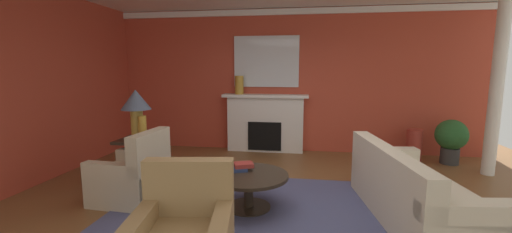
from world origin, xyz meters
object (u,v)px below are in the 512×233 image
coffee_table (249,183)px  vase_mantel_left (239,85)px  mantel_mirror (266,62)px  sofa (412,195)px  side_table (139,158)px  vase_on_side_table (143,128)px  armchair_near_window (133,178)px  fireplace (265,125)px  vase_tall_corner (414,145)px  potted_plant (451,138)px  table_lamp (136,105)px

coffee_table → vase_mantel_left: (-0.70, 2.84, 1.08)m
mantel_mirror → sofa: (2.08, -3.02, -1.61)m
side_table → vase_on_side_table: bearing=-38.7°
armchair_near_window → vase_on_side_table: 0.76m
side_table → vase_mantel_left: 2.68m
side_table → vase_mantel_left: vase_mantel_left is taller
fireplace → vase_on_side_table: size_ratio=4.80×
side_table → vase_tall_corner: side_table is taller
armchair_near_window → vase_on_side_table: size_ratio=2.53×
armchair_near_window → coffee_table: 1.58m
coffee_table → vase_mantel_left: bearing=103.8°
side_table → vase_tall_corner: (4.58, 1.96, -0.09)m
coffee_table → side_table: 1.92m
mantel_mirror → side_table: 3.27m
mantel_mirror → potted_plant: (3.51, -0.53, -1.41)m
armchair_near_window → fireplace: bearing=63.5°
armchair_near_window → sofa: bearing=-0.5°
fireplace → mantel_mirror: (0.00, 0.12, 1.33)m
mantel_mirror → coffee_table: mantel_mirror is taller
vase_on_side_table → potted_plant: vase_on_side_table is taller
potted_plant → sofa: bearing=-119.9°
table_lamp → vase_mantel_left: vase_mantel_left is taller
vase_mantel_left → vase_tall_corner: (3.46, -0.25, -1.11)m
sofa → potted_plant: (1.43, 2.49, 0.19)m
mantel_mirror → table_lamp: (-1.67, -2.38, -0.68)m
coffee_table → potted_plant: 4.18m
vase_tall_corner → potted_plant: potted_plant is taller
mantel_mirror → vase_mantel_left: size_ratio=3.55×
mantel_mirror → vase_mantel_left: mantel_mirror is taller
vase_on_side_table → vase_tall_corner: vase_on_side_table is taller
fireplace → side_table: bearing=-126.4°
mantel_mirror → vase_on_side_table: size_ratio=3.65×
coffee_table → vase_mantel_left: vase_mantel_left is taller
side_table → potted_plant: potted_plant is taller
vase_tall_corner → coffee_table: bearing=-136.8°
table_lamp → vase_tall_corner: size_ratio=1.23×
armchair_near_window → vase_on_side_table: (-0.09, 0.49, 0.58)m
mantel_mirror → side_table: size_ratio=1.96×
sofa → vase_on_side_table: bearing=171.8°
vase_mantel_left → vase_on_side_table: bearing=-112.5°
side_table → potted_plant: size_ratio=0.84×
coffee_table → table_lamp: table_lamp is taller
vase_on_side_table → vase_mantel_left: size_ratio=0.97×
sofa → potted_plant: 2.87m
vase_on_side_table → vase_tall_corner: 4.93m
sofa → armchair_near_window: armchair_near_window is taller
armchair_near_window → mantel_mirror: bearing=64.4°
sofa → vase_tall_corner: (0.83, 2.60, 0.01)m
table_lamp → vase_on_side_table: (0.15, -0.12, -0.34)m
sofa → vase_tall_corner: bearing=72.3°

